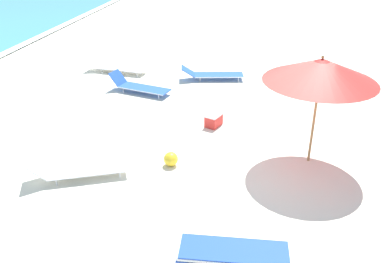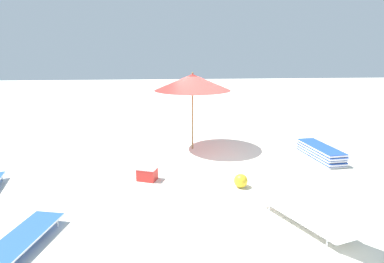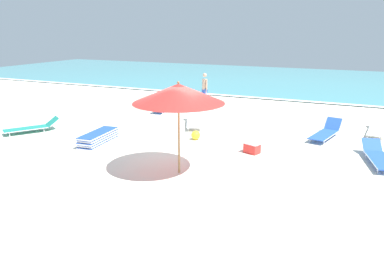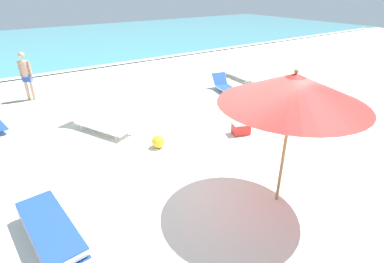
% 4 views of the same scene
% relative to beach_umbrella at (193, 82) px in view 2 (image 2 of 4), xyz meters
% --- Properties ---
extents(ground_plane, '(60.00, 60.00, 0.16)m').
position_rel_beach_umbrella_xyz_m(ground_plane, '(-0.61, 0.95, -2.38)').
color(ground_plane, silver).
extents(beach_umbrella, '(2.55, 2.55, 2.63)m').
position_rel_beach_umbrella_xyz_m(beach_umbrella, '(0.00, 0.00, 0.00)').
color(beach_umbrella, '#9E7547').
rests_on(beach_umbrella, ground_plane).
extents(lounger_stack, '(0.78, 1.94, 0.41)m').
position_rel_beach_umbrella_xyz_m(lounger_stack, '(-3.93, 1.38, -2.09)').
color(lounger_stack, blue).
rests_on(lounger_stack, ground_plane).
extents(sun_lounger_mid_beach_solo, '(1.46, 2.24, 0.57)m').
position_rel_beach_umbrella_xyz_m(sun_lounger_mid_beach_solo, '(-1.83, 5.16, -2.08)').
color(sun_lounger_mid_beach_solo, white).
rests_on(sun_lounger_mid_beach_solo, ground_plane).
extents(sun_lounger_mid_beach_pair_a, '(1.07, 2.19, 0.61)m').
position_rel_beach_umbrella_xyz_m(sun_lounger_mid_beach_pair_a, '(3.48, 5.46, -2.08)').
color(sun_lounger_mid_beach_pair_a, blue).
rests_on(sun_lounger_mid_beach_pair_a, ground_plane).
extents(beach_ball, '(0.34, 0.34, 0.34)m').
position_rel_beach_umbrella_xyz_m(beach_ball, '(-0.90, 3.22, -2.12)').
color(beach_ball, yellow).
rests_on(beach_ball, ground_plane).
extents(cooler_box, '(0.59, 0.51, 0.37)m').
position_rel_beach_umbrella_xyz_m(cooler_box, '(1.43, 2.57, -2.11)').
color(cooler_box, red).
rests_on(cooler_box, ground_plane).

